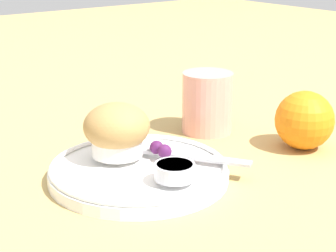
{
  "coord_description": "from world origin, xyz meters",
  "views": [
    {
      "loc": [
        0.51,
        -0.34,
        0.27
      ],
      "look_at": [
        -0.01,
        0.05,
        0.06
      ],
      "focal_mm": 60.0,
      "sensor_mm": 36.0,
      "label": 1
    }
  ],
  "objects_px": {
    "orange_fruit": "(304,120)",
    "juice_glass": "(207,103)",
    "muffin": "(116,130)",
    "butter_knife": "(177,154)"
  },
  "relations": [
    {
      "from": "orange_fruit",
      "to": "juice_glass",
      "type": "bearing_deg",
      "value": -156.17
    },
    {
      "from": "juice_glass",
      "to": "orange_fruit",
      "type": "bearing_deg",
      "value": 23.83
    },
    {
      "from": "muffin",
      "to": "butter_knife",
      "type": "height_order",
      "value": "muffin"
    },
    {
      "from": "butter_knife",
      "to": "juice_glass",
      "type": "bearing_deg",
      "value": 92.67
    },
    {
      "from": "muffin",
      "to": "butter_knife",
      "type": "xyz_separation_m",
      "value": [
        0.05,
        0.06,
        -0.03
      ]
    },
    {
      "from": "butter_knife",
      "to": "orange_fruit",
      "type": "relative_size",
      "value": 2.06
    },
    {
      "from": "muffin",
      "to": "juice_glass",
      "type": "relative_size",
      "value": 0.91
    },
    {
      "from": "muffin",
      "to": "orange_fruit",
      "type": "bearing_deg",
      "value": 69.6
    },
    {
      "from": "orange_fruit",
      "to": "juice_glass",
      "type": "distance_m",
      "value": 0.14
    },
    {
      "from": "muffin",
      "to": "orange_fruit",
      "type": "relative_size",
      "value": 1.01
    }
  ]
}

